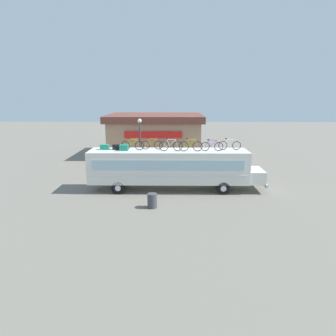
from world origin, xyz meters
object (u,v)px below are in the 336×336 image
at_px(luggage_bag_1, 105,147).
at_px(rooftop_bicycle_5, 212,146).
at_px(luggage_bag_3, 124,148).
at_px(rooftop_bicycle_4, 191,146).
at_px(street_lamp, 140,137).
at_px(rooftop_bicycle_1, 132,145).
at_px(rooftop_bicycle_6, 230,145).
at_px(luggage_bag_2, 116,147).
at_px(trash_bin, 152,201).
at_px(bus, 171,166).
at_px(rooftop_bicycle_3, 171,146).
at_px(rooftop_bicycle_2, 152,145).

bearing_deg(luggage_bag_1, rooftop_bicycle_5, -3.56).
relative_size(luggage_bag_3, rooftop_bicycle_4, 0.36).
distance_m(luggage_bag_3, rooftop_bicycle_5, 6.50).
bearing_deg(luggage_bag_1, street_lamp, 71.13).
distance_m(rooftop_bicycle_1, street_lamp, 6.16).
relative_size(rooftop_bicycle_4, rooftop_bicycle_6, 1.03).
relative_size(luggage_bag_2, rooftop_bicycle_4, 0.30).
bearing_deg(rooftop_bicycle_6, luggage_bag_3, -177.31).
xyz_separation_m(luggage_bag_2, rooftop_bicycle_1, (1.26, -0.19, 0.18)).
bearing_deg(rooftop_bicycle_4, trash_bin, -126.79).
bearing_deg(bus, trash_bin, -107.73).
bearing_deg(luggage_bag_1, luggage_bag_3, -12.86).
relative_size(luggage_bag_1, trash_bin, 0.67).
xyz_separation_m(rooftop_bicycle_1, rooftop_bicycle_5, (5.88, -0.33, -0.01)).
bearing_deg(rooftop_bicycle_3, street_lamp, 114.27).
distance_m(bus, luggage_bag_1, 5.25).
bearing_deg(street_lamp, luggage_bag_1, -108.87).
bearing_deg(rooftop_bicycle_3, rooftop_bicycle_1, 172.89).
bearing_deg(rooftop_bicycle_2, bus, -15.98).
bearing_deg(rooftop_bicycle_4, rooftop_bicycle_5, 3.95).
height_order(rooftop_bicycle_1, rooftop_bicycle_4, rooftop_bicycle_4).
xyz_separation_m(rooftop_bicycle_6, trash_bin, (-5.60, -4.15, -2.96)).
distance_m(luggage_bag_3, trash_bin, 5.24).
distance_m(rooftop_bicycle_1, rooftop_bicycle_4, 4.35).
distance_m(bus, rooftop_bicycle_4, 2.18).
bearing_deg(street_lamp, rooftop_bicycle_4, -56.29).
bearing_deg(rooftop_bicycle_6, rooftop_bicycle_2, 178.76).
xyz_separation_m(rooftop_bicycle_2, rooftop_bicycle_6, (5.86, -0.13, -0.00)).
xyz_separation_m(luggage_bag_3, trash_bin, (2.30, -3.78, -2.81)).
xyz_separation_m(luggage_bag_1, trash_bin, (3.81, -4.13, -2.79)).
xyz_separation_m(luggage_bag_2, street_lamp, (1.19, 5.97, -0.01)).
height_order(rooftop_bicycle_3, trash_bin, rooftop_bicycle_3).
xyz_separation_m(luggage_bag_1, rooftop_bicycle_3, (4.98, -0.53, 0.20)).
xyz_separation_m(luggage_bag_3, rooftop_bicycle_5, (6.50, -0.15, 0.16)).
bearing_deg(rooftop_bicycle_2, trash_bin, -86.41).
height_order(luggage_bag_3, rooftop_bicycle_1, rooftop_bicycle_1).
distance_m(rooftop_bicycle_1, rooftop_bicycle_2, 1.46).
relative_size(rooftop_bicycle_2, rooftop_bicycle_3, 0.96).
relative_size(luggage_bag_1, rooftop_bicycle_4, 0.37).
relative_size(luggage_bag_2, trash_bin, 0.54).
xyz_separation_m(trash_bin, street_lamp, (-1.77, 10.12, 2.78)).
relative_size(bus, luggage_bag_2, 25.76).
bearing_deg(luggage_bag_2, rooftop_bicycle_6, 0.07).
xyz_separation_m(bus, rooftop_bicycle_6, (4.36, 0.30, 1.60)).
xyz_separation_m(luggage_bag_1, rooftop_bicycle_6, (9.41, 0.03, 0.17)).
relative_size(luggage_bag_1, rooftop_bicycle_2, 0.39).
distance_m(luggage_bag_1, rooftop_bicycle_1, 2.14).
relative_size(rooftop_bicycle_1, trash_bin, 1.81).
relative_size(luggage_bag_2, rooftop_bicycle_2, 0.31).
bearing_deg(luggage_bag_2, luggage_bag_3, -28.94).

